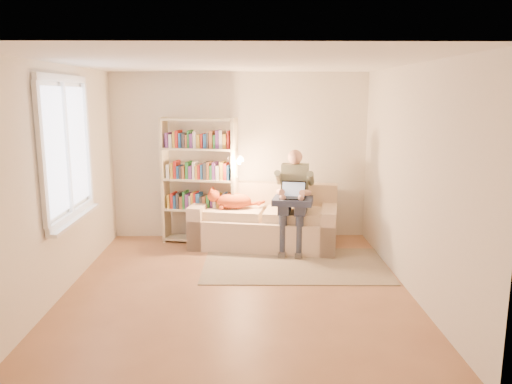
{
  "coord_description": "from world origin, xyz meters",
  "views": [
    {
      "loc": [
        0.12,
        -5.58,
        2.26
      ],
      "look_at": [
        0.24,
        1.0,
        0.97
      ],
      "focal_mm": 35.0,
      "sensor_mm": 36.0,
      "label": 1
    }
  ],
  "objects_px": {
    "sofa": "(265,224)",
    "bookshelf": "(200,175)",
    "person": "(294,194)",
    "cat": "(229,200)",
    "laptop": "(292,194)"
  },
  "relations": [
    {
      "from": "laptop",
      "to": "bookshelf",
      "type": "height_order",
      "value": "bookshelf"
    },
    {
      "from": "person",
      "to": "bookshelf",
      "type": "distance_m",
      "value": 1.47
    },
    {
      "from": "person",
      "to": "cat",
      "type": "height_order",
      "value": "person"
    },
    {
      "from": "person",
      "to": "laptop",
      "type": "relative_size",
      "value": 3.66
    },
    {
      "from": "laptop",
      "to": "bookshelf",
      "type": "bearing_deg",
      "value": 170.27
    },
    {
      "from": "sofa",
      "to": "person",
      "type": "relative_size",
      "value": 1.55
    },
    {
      "from": "sofa",
      "to": "bookshelf",
      "type": "bearing_deg",
      "value": -178.11
    },
    {
      "from": "sofa",
      "to": "person",
      "type": "height_order",
      "value": "person"
    },
    {
      "from": "person",
      "to": "cat",
      "type": "bearing_deg",
      "value": 178.73
    },
    {
      "from": "person",
      "to": "laptop",
      "type": "height_order",
      "value": "person"
    },
    {
      "from": "person",
      "to": "cat",
      "type": "distance_m",
      "value": 0.98
    },
    {
      "from": "sofa",
      "to": "bookshelf",
      "type": "xyz_separation_m",
      "value": [
        -0.99,
        0.15,
        0.73
      ]
    },
    {
      "from": "sofa",
      "to": "laptop",
      "type": "distance_m",
      "value": 0.75
    },
    {
      "from": "cat",
      "to": "bookshelf",
      "type": "bearing_deg",
      "value": 167.57
    },
    {
      "from": "sofa",
      "to": "laptop",
      "type": "bearing_deg",
      "value": -32.41
    }
  ]
}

